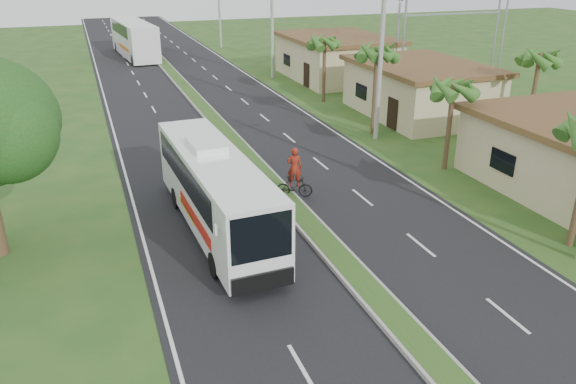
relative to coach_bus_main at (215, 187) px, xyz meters
name	(u,v)px	position (x,y,z in m)	size (l,w,h in m)	color
ground	(411,340)	(3.72, -9.05, -1.95)	(180.00, 180.00, 0.00)	#234C1B
road_asphalt	(235,144)	(3.72, 10.95, -1.94)	(14.00, 160.00, 0.02)	black
median_strip	(235,142)	(3.72, 10.95, -1.85)	(1.20, 160.00, 0.18)	gray
lane_edge_left	(120,156)	(-2.98, 10.95, -1.95)	(0.12, 160.00, 0.01)	silver
lane_edge_right	(336,133)	(10.42, 10.95, -1.95)	(0.12, 160.00, 0.01)	silver
shop_mid	(419,89)	(17.72, 12.95, -0.10)	(7.60, 10.60, 3.67)	tan
shop_far	(336,57)	(17.72, 26.95, -0.02)	(8.60, 11.60, 3.82)	tan
palm_verge_b	(453,88)	(13.12, 2.95, 2.40)	(2.40, 2.40, 5.05)	#473321
palm_verge_c	(377,52)	(12.52, 9.95, 3.17)	(2.40, 2.40, 5.85)	#473321
palm_verge_d	(325,42)	(13.02, 18.95, 2.60)	(2.40, 2.40, 5.25)	#473321
palm_behind_shop	(540,58)	(21.22, 5.95, 2.98)	(2.40, 2.40, 5.65)	#473321
utility_pole_b	(382,35)	(12.19, 8.95, 4.30)	(3.20, 0.28, 12.00)	gray
utility_pole_c	(272,14)	(12.22, 28.95, 3.72)	(1.60, 0.28, 11.00)	gray
utility_pole_d	(219,1)	(12.22, 48.95, 3.47)	(1.60, 0.28, 10.50)	gray
billboard_lattice	(455,3)	(25.72, 20.95, 4.87)	(10.18, 1.18, 12.07)	gray
coach_bus_main	(215,187)	(0.00, 0.00, 0.00)	(2.74, 11.08, 3.55)	white
coach_bus_far	(134,37)	(1.56, 45.44, 0.21)	(3.94, 13.30, 3.82)	white
motorcyclist	(294,179)	(4.24, 2.14, -1.03)	(1.76, 1.12, 2.45)	black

